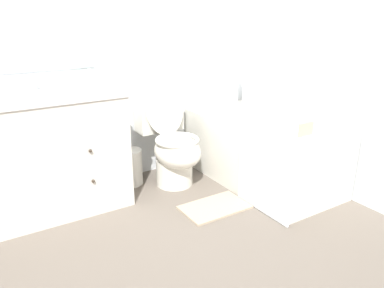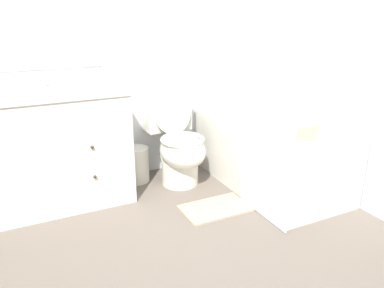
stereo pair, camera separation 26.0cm
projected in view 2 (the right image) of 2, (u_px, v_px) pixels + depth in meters
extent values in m
plane|color=#6B6056|center=(221.00, 268.00, 2.21)|extent=(14.00, 14.00, 0.00)
cube|color=silver|center=(130.00, 35.00, 3.12)|extent=(8.00, 0.05, 2.50)
cube|color=#B2BCC6|center=(29.00, 5.00, 2.71)|extent=(1.08, 0.01, 0.93)
cube|color=silver|center=(322.00, 36.00, 3.01)|extent=(0.05, 2.55, 2.50)
cube|color=silver|center=(51.00, 152.00, 2.83)|extent=(1.13, 0.54, 0.86)
cube|color=white|center=(43.00, 93.00, 2.68)|extent=(1.15, 0.56, 0.03)
cylinder|color=silver|center=(44.00, 99.00, 2.70)|extent=(0.33, 0.33, 0.10)
sphere|color=#382D23|center=(92.00, 147.00, 2.67)|extent=(0.02, 0.02, 0.02)
sphere|color=#382D23|center=(95.00, 177.00, 2.75)|extent=(0.02, 0.02, 0.02)
cylinder|color=silver|center=(40.00, 84.00, 2.85)|extent=(0.04, 0.04, 0.04)
cylinder|color=silver|center=(39.00, 77.00, 2.79)|extent=(0.02, 0.11, 0.09)
cylinder|color=silver|center=(32.00, 84.00, 2.82)|extent=(0.03, 0.03, 0.04)
cylinder|color=silver|center=(48.00, 83.00, 2.87)|extent=(0.03, 0.03, 0.04)
cylinder|color=silver|center=(180.00, 171.00, 3.28)|extent=(0.32, 0.32, 0.23)
ellipsoid|color=silver|center=(183.00, 151.00, 3.16)|extent=(0.37, 0.47, 0.28)
torus|color=silver|center=(182.00, 140.00, 3.12)|extent=(0.37, 0.37, 0.04)
cube|color=silver|center=(167.00, 111.00, 3.34)|extent=(0.41, 0.18, 0.34)
ellipsoid|color=silver|center=(172.00, 109.00, 3.23)|extent=(0.35, 0.14, 0.43)
cube|color=silver|center=(268.00, 153.00, 3.23)|extent=(0.72, 1.40, 0.56)
cube|color=#A5A7A2|center=(270.00, 122.00, 3.14)|extent=(0.60, 1.28, 0.01)
cube|color=white|center=(271.00, 78.00, 2.45)|extent=(0.01, 0.55, 2.04)
cylinder|color=silver|center=(136.00, 165.00, 3.31)|extent=(0.22, 0.22, 0.31)
cube|color=silver|center=(98.00, 77.00, 2.97)|extent=(0.12, 0.11, 0.10)
ellipsoid|color=white|center=(97.00, 69.00, 2.95)|extent=(0.05, 0.03, 0.03)
cylinder|color=silver|center=(106.00, 75.00, 2.89)|extent=(0.05, 0.05, 0.15)
cylinder|color=silver|center=(105.00, 63.00, 2.86)|extent=(0.03, 0.03, 0.03)
cube|color=tan|center=(292.00, 130.00, 2.75)|extent=(0.31, 0.23, 0.10)
cube|color=tan|center=(215.00, 208.00, 2.87)|extent=(0.51, 0.32, 0.02)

